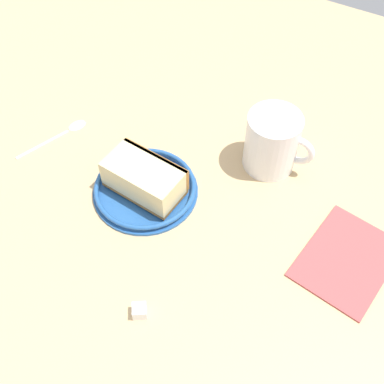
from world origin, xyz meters
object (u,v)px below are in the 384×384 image
small_plate (144,191)px  cake_slice (143,179)px  sugar_cube (140,311)px  tea_mug (273,142)px  teaspoon (66,130)px  folded_napkin (347,259)px

small_plate → cake_slice: bearing=84.8°
small_plate → cake_slice: size_ratio=1.32×
small_plate → sugar_cube: sugar_cube is taller
tea_mug → sugar_cube: bearing=-97.5°
cake_slice → tea_mug: bearing=46.4°
small_plate → tea_mug: 20.02cm
teaspoon → sugar_cube: bearing=-37.0°
cake_slice → teaspoon: size_ratio=0.98×
sugar_cube → small_plate: bearing=121.0°
folded_napkin → teaspoon: bearing=179.0°
cake_slice → folded_napkin: size_ratio=0.83×
cake_slice → small_plate: bearing=-95.2°
sugar_cube → teaspoon: bearing=143.0°
folded_napkin → sugar_cube: (-19.74, -19.57, 0.55)cm
teaspoon → folded_napkin: (46.84, -0.81, -0.05)cm
small_plate → folded_napkin: bearing=7.5°
sugar_cube → cake_slice: bearing=120.5°
cake_slice → sugar_cube: cake_slice is taller
small_plate → tea_mug: size_ratio=1.47×
small_plate → sugar_cube: size_ratio=8.93×
cake_slice → folded_napkin: cake_slice is taller
tea_mug → folded_napkin: tea_mug is taller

